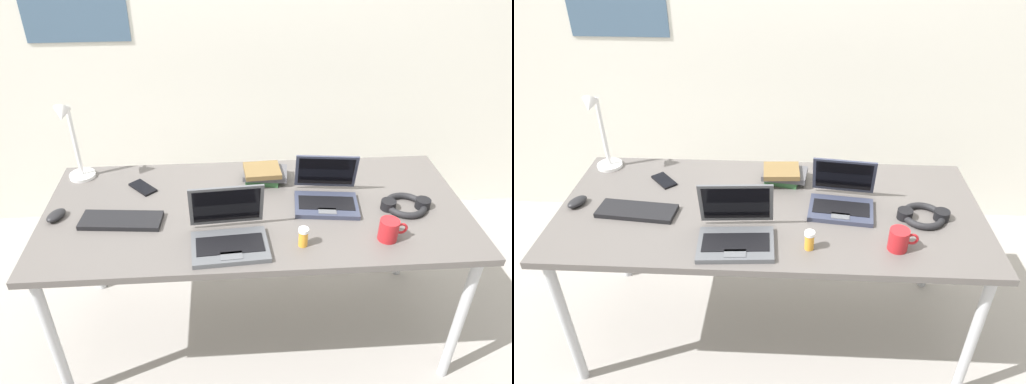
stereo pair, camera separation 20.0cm
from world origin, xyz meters
TOP-DOWN VIEW (x-y plane):
  - ground_plane at (0.00, 0.00)m, footprint 12.00×12.00m
  - wall_back at (-0.00, 1.10)m, footprint 6.00×0.13m
  - desk at (0.00, 0.00)m, footprint 1.80×0.80m
  - desk_lamp at (-0.80, 0.28)m, footprint 0.12×0.18m
  - laptop_front_left at (-0.12, -0.23)m, footprint 0.31×0.27m
  - laptop_mid_desk at (0.30, 0.02)m, footprint 0.29×0.27m
  - external_keyboard at (-0.56, -0.07)m, footprint 0.34×0.15m
  - computer_mouse at (-0.83, -0.02)m, footprint 0.09×0.11m
  - cell_phone at (-0.50, 0.19)m, footprint 0.14×0.14m
  - headphones at (0.64, -0.05)m, footprint 0.21×0.18m
  - pill_bottle at (0.16, -0.26)m, footprint 0.04×0.04m
  - book_stack at (0.05, 0.21)m, footprint 0.21×0.17m
  - coffee_mug at (0.50, -0.25)m, footprint 0.11×0.08m

SIDE VIEW (x-z plane):
  - ground_plane at x=0.00m, z-range 0.00..0.00m
  - desk at x=0.00m, z-range 0.31..1.05m
  - cell_phone at x=-0.50m, z-range 0.74..0.75m
  - external_keyboard at x=-0.56m, z-range 0.74..0.76m
  - headphones at x=0.64m, z-range 0.74..0.78m
  - computer_mouse at x=-0.83m, z-range 0.74..0.77m
  - book_stack at x=0.05m, z-range 0.74..0.82m
  - pill_bottle at x=0.16m, z-range 0.74..0.82m
  - laptop_mid_desk at x=0.30m, z-range 0.68..0.88m
  - laptop_front_left at x=-0.12m, z-range 0.68..0.89m
  - coffee_mug at x=0.50m, z-range 0.74..0.83m
  - desk_lamp at x=-0.80m, z-range 0.74..1.14m
  - wall_back at x=0.00m, z-range 0.00..2.60m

